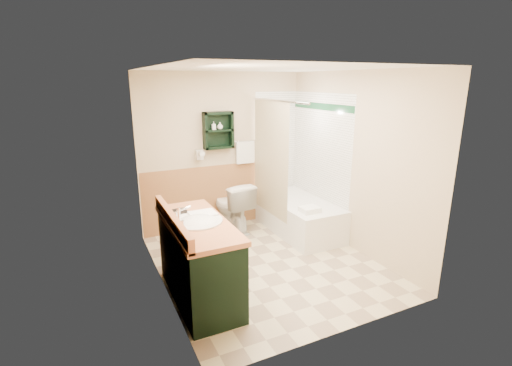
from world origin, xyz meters
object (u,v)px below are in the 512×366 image
at_px(hair_dryer, 199,155).
at_px(vanity, 199,260).
at_px(soap_bottle_b, 220,126).
at_px(soap_bottle_a, 214,128).
at_px(wall_shelf, 218,130).
at_px(bathtub, 299,216).
at_px(vanity_book, 173,205).
at_px(toilet, 232,207).

height_order(hair_dryer, vanity, hair_dryer).
bearing_deg(soap_bottle_b, soap_bottle_a, 180.00).
height_order(wall_shelf, hair_dryer, wall_shelf).
bearing_deg(soap_bottle_b, hair_dryer, 174.74).
height_order(bathtub, vanity_book, vanity_book).
distance_m(hair_dryer, vanity, 2.04).
height_order(bathtub, toilet, toilet).
relative_size(wall_shelf, soap_bottle_a, 4.58).
relative_size(bathtub, soap_bottle_a, 12.48).
xyz_separation_m(wall_shelf, vanity_book, (-1.06, -1.43, -0.58)).
height_order(hair_dryer, soap_bottle_a, soap_bottle_a).
distance_m(bathtub, toilet, 1.04).
bearing_deg(vanity_book, toilet, 43.52).
bearing_deg(bathtub, wall_shelf, 145.81).
height_order(hair_dryer, toilet, hair_dryer).
height_order(vanity_book, soap_bottle_b, soap_bottle_b).
relative_size(hair_dryer, vanity_book, 1.19).
height_order(vanity, bathtub, vanity).
bearing_deg(bathtub, soap_bottle_a, 147.81).
xyz_separation_m(hair_dryer, bathtub, (1.33, -0.72, -0.95)).
relative_size(hair_dryer, bathtub, 0.16).
height_order(wall_shelf, vanity_book, wall_shelf).
bearing_deg(soap_bottle_a, toilet, -45.20).
bearing_deg(soap_bottle_a, soap_bottle_b, 0.00).
distance_m(toilet, soap_bottle_b, 1.24).
distance_m(toilet, vanity_book, 1.80).
relative_size(vanity, toilet, 1.75).
bearing_deg(soap_bottle_a, vanity_book, -124.79).
bearing_deg(bathtub, vanity_book, -160.73).
xyz_separation_m(bathtub, toilet, (-0.91, 0.50, 0.13)).
distance_m(vanity_book, soap_bottle_b, 1.90).
bearing_deg(soap_bottle_b, bathtub, -34.69).
distance_m(wall_shelf, bathtub, 1.80).
height_order(toilet, soap_bottle_b, soap_bottle_b).
height_order(soap_bottle_a, soap_bottle_b, soap_bottle_b).
bearing_deg(hair_dryer, wall_shelf, -4.76).
bearing_deg(bathtub, soap_bottle_b, 145.31).
bearing_deg(vanity, bathtub, 29.12).
bearing_deg(hair_dryer, vanity, -108.38).
relative_size(vanity, bathtub, 0.92).
height_order(hair_dryer, vanity_book, hair_dryer).
bearing_deg(toilet, wall_shelf, -66.69).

